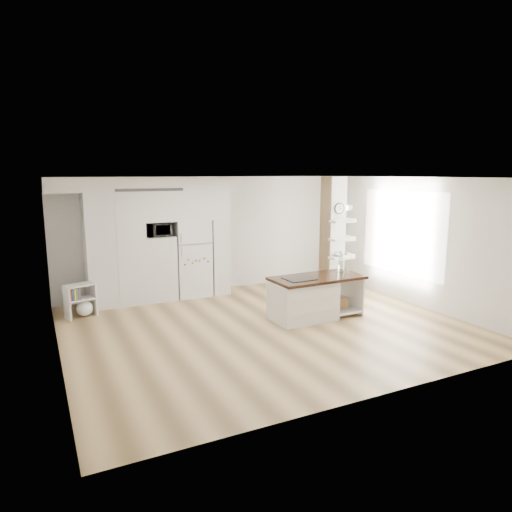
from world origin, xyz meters
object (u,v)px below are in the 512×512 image
Objects in this scene: kitchen_island at (308,297)px; floor_plant_a at (355,286)px; refrigerator at (192,258)px; bookshelf at (82,302)px.

kitchen_island is 3.95× the size of floor_plant_a.
refrigerator is at bearing 152.39° from floor_plant_a.
bookshelf is at bearing 150.77° from kitchen_island.
kitchen_island is 2.79× the size of bookshelf.
bookshelf is (-2.45, -0.58, -0.59)m from refrigerator.
refrigerator is 3.80m from floor_plant_a.
floor_plant_a is (1.87, 0.91, -0.20)m from kitchen_island.
bookshelf is at bearing -166.70° from refrigerator.
refrigerator is 2.67× the size of bookshelf.
refrigerator reaches higher than bookshelf.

